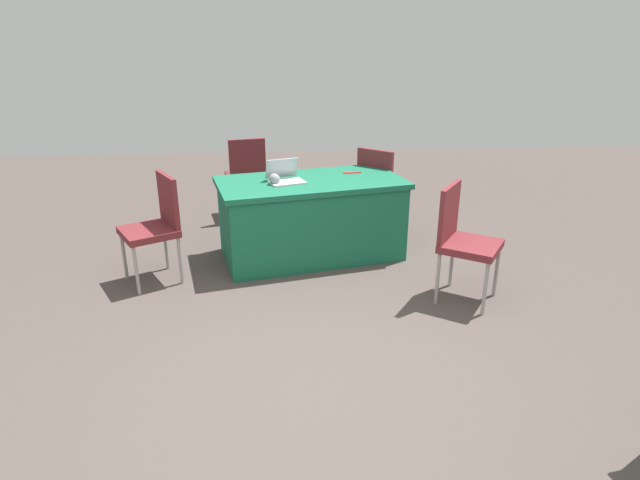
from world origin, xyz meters
name	(u,v)px	position (x,y,z in m)	size (l,w,h in m)	color
ground_plane	(315,391)	(0.00, 0.00, 0.00)	(14.40, 14.40, 0.00)	#4C423D
table_foreground	(311,218)	(-0.15, -2.18, 0.39)	(1.90, 1.23, 0.77)	#196647
chair_near_front	(156,222)	(1.24, -1.74, 0.54)	(0.60, 0.60, 0.95)	#9E9993
chair_tucked_left	(463,236)	(-1.29, -1.14, 0.55)	(0.61, 0.61, 0.96)	#9E9993
chair_tucked_right	(246,172)	(0.52, -3.45, 0.55)	(0.52, 0.52, 0.96)	#9E9993
chair_aisle	(380,185)	(-0.94, -2.73, 0.55)	(0.62, 0.62, 0.95)	#9E9993
laptop_silver	(285,178)	(0.09, -2.13, 0.81)	(0.39, 0.37, 0.21)	silver
yarn_ball	(274,179)	(0.20, -2.05, 0.82)	(0.10, 0.10, 0.10)	gray
scissors_red	(352,173)	(-0.58, -2.41, 0.78)	(0.18, 0.04, 0.01)	red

